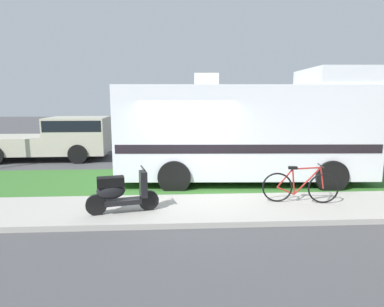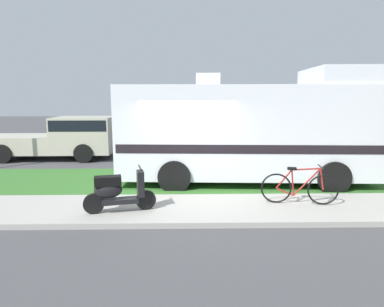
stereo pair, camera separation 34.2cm
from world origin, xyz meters
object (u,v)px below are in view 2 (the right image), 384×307
object	(u,v)px
pickup_truck_near	(65,136)
bicycle	(299,187)
scooter	(117,191)
motorhome_rv	(248,130)

from	to	relation	value
pickup_truck_near	bicycle	bearing A→B (deg)	-41.02
scooter	bicycle	size ratio (longest dim) A/B	0.88
motorhome_rv	bicycle	xyz separation A→B (m)	(0.76, -2.54, -1.11)
motorhome_rv	scooter	world-z (taller)	motorhome_rv
motorhome_rv	bicycle	bearing A→B (deg)	-73.31
motorhome_rv	pickup_truck_near	world-z (taller)	motorhome_rv
scooter	motorhome_rv	bearing A→B (deg)	41.74
scooter	pickup_truck_near	world-z (taller)	pickup_truck_near
motorhome_rv	scooter	xyz separation A→B (m)	(-3.36, -3.00, -1.05)
scooter	pickup_truck_near	size ratio (longest dim) A/B	0.29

